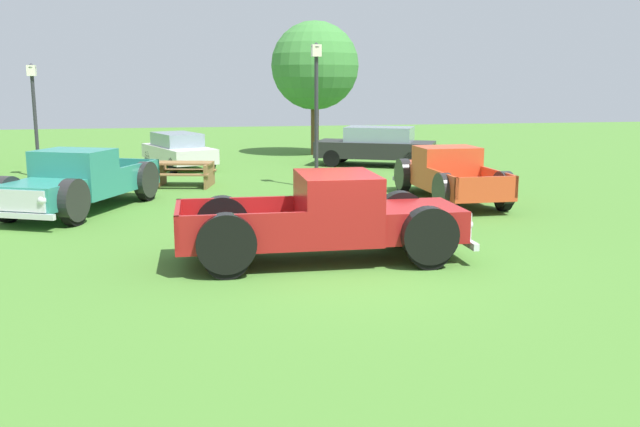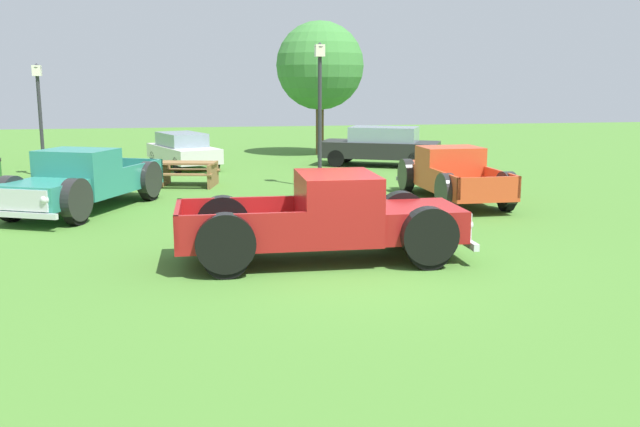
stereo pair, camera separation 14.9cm
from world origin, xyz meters
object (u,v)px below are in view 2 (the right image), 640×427
Objects in this scene: pickup_truck_foreground at (341,219)px; picnic_table at (188,171)px; pickup_truck_behind_left at (77,183)px; lamp_post_far at (320,113)px; oak_tree_west at (320,66)px; sedan_distant_a at (183,150)px; lamp_post_near at (40,118)px; pickup_truck_behind_right at (449,174)px; sedan_distant_b at (381,145)px.

pickup_truck_foreground is 10.41m from picnic_table.
lamp_post_far is (6.82, 2.93, 1.57)m from pickup_truck_behind_left.
picnic_table is at bearing 56.13° from pickup_truck_behind_left.
oak_tree_west is (1.83, 9.87, 1.63)m from lamp_post_far.
sedan_distant_a is 4.93m from picnic_table.
lamp_post_near is at bearing 107.06° from pickup_truck_behind_left.
pickup_truck_behind_right is (4.43, 6.07, -0.06)m from pickup_truck_foreground.
oak_tree_west is (3.07, 18.71, 3.19)m from pickup_truck_foreground.
pickup_truck_foreground reaches higher than pickup_truck_behind_left.
sedan_distant_b is at bearing -5.75° from sedan_distant_a.
pickup_truck_behind_left is 1.24× the size of lamp_post_far.
lamp_post_far is 4.62m from picnic_table.
lamp_post_near is 0.66× the size of oak_tree_west.
pickup_truck_behind_right is at bearing -83.86° from oak_tree_west.
picnic_table is (-7.25, 3.95, -0.22)m from pickup_truck_behind_right.
sedan_distant_b is at bearing 28.92° from picnic_table.
pickup_truck_behind_left is 0.93× the size of oak_tree_west.
sedan_distant_a is 7.75m from sedan_distant_b.
oak_tree_west is at bearing 31.78° from sedan_distant_a.
oak_tree_west is at bearing 79.50° from lamp_post_far.
pickup_truck_foreground is at bearing -99.33° from oak_tree_west.
lamp_post_far is (-3.45, -5.33, 1.53)m from sedan_distant_b.
oak_tree_west reaches higher than lamp_post_near.
picnic_table is (-4.06, 1.18, -1.85)m from lamp_post_far.
lamp_post_far is 0.75× the size of oak_tree_west.
picnic_table is at bearing 151.44° from pickup_truck_behind_right.
lamp_post_near is (-12.21, 7.02, 1.33)m from pickup_truck_behind_right.
pickup_truck_behind_right is at bearing 53.83° from pickup_truck_foreground.
pickup_truck_foreground is 15.28m from lamp_post_near.
sedan_distant_b reaches higher than picnic_table.
pickup_truck_foreground reaches higher than picnic_table.
sedan_distant_a is (2.56, 9.03, -0.06)m from pickup_truck_behind_left.
lamp_post_far is 2.13× the size of picnic_table.
sedan_distant_b is at bearing 4.94° from lamp_post_near.
pickup_truck_behind_left is 10.01m from pickup_truck_behind_right.
sedan_distant_b is 5.77m from oak_tree_west.
oak_tree_west reaches higher than pickup_truck_behind_right.
lamp_post_far is at bearing -25.22° from lamp_post_near.
picnic_table is at bearing -31.78° from lamp_post_near.
pickup_truck_foreground is 19.23m from oak_tree_west.
picnic_table is 0.35× the size of oak_tree_west.
lamp_post_near reaches higher than pickup_truck_behind_left.
pickup_truck_foreground is 9.06m from lamp_post_far.
lamp_post_far reaches higher than pickup_truck_behind_left.
pickup_truck_behind_left is 2.64× the size of picnic_table.
lamp_post_far is at bearing 139.02° from pickup_truck_behind_right.
oak_tree_west is at bearing 96.14° from pickup_truck_behind_right.
pickup_truck_foreground is 14.92m from sedan_distant_b.
sedan_distant_a is 0.88× the size of sedan_distant_b.
lamp_post_near is (-4.76, -1.85, 1.34)m from sedan_distant_a.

